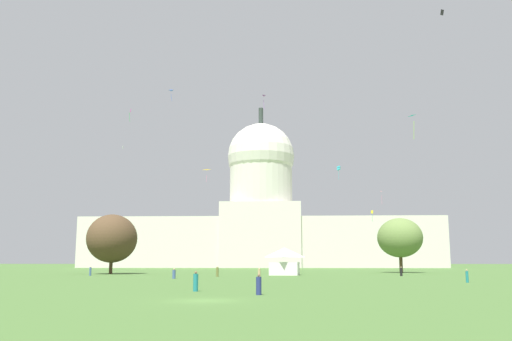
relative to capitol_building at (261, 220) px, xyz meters
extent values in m
plane|color=#42662D|center=(2.43, -174.36, -18.20)|extent=(800.00, 800.00, 0.00)
cube|color=beige|center=(-33.99, 0.00, -8.79)|extent=(67.98, 22.57, 18.81)
cube|color=beige|center=(33.99, 0.00, -8.79)|extent=(67.98, 22.57, 18.81)
cube|color=beige|center=(0.00, 0.00, -6.14)|extent=(30.01, 24.82, 24.12)
cylinder|color=beige|center=(0.00, 0.00, 15.40)|extent=(24.30, 24.30, 18.96)
sphere|color=beige|center=(0.00, 0.00, 24.88)|extent=(26.14, 26.14, 26.14)
cylinder|color=#2D3833|center=(0.00, 0.00, 41.26)|extent=(1.80, 1.80, 6.63)
cube|color=white|center=(8.26, -109.39, -17.01)|extent=(5.71, 6.00, 2.38)
pyramid|color=white|center=(8.26, -109.39, -14.08)|extent=(5.99, 6.30, 1.74)
cylinder|color=#4C3823|center=(33.98, -88.49, -15.67)|extent=(0.74, 0.74, 5.05)
ellipsoid|color=olive|center=(33.98, -88.49, -10.55)|extent=(12.64, 11.96, 8.67)
cylinder|color=#4C3823|center=(-26.43, -102.12, -16.12)|extent=(0.68, 0.68, 4.15)
ellipsoid|color=#4C3823|center=(-26.43, -102.12, -11.14)|extent=(12.51, 12.85, 9.68)
cylinder|color=tan|center=(4.13, -123.10, -17.58)|extent=(0.51, 0.51, 1.24)
sphere|color=tan|center=(4.13, -123.10, -16.84)|extent=(0.31, 0.31, 0.25)
cylinder|color=#3D5684|center=(-8.28, -129.86, -17.57)|extent=(0.48, 0.48, 1.26)
sphere|color=tan|center=(-8.28, -129.86, -16.81)|extent=(0.25, 0.25, 0.25)
cylinder|color=#3D5684|center=(-26.18, -114.68, -17.47)|extent=(0.49, 0.49, 1.45)
sphere|color=beige|center=(-26.18, -114.68, -16.64)|extent=(0.31, 0.31, 0.22)
cylinder|color=#1E757A|center=(30.35, -142.71, -17.51)|extent=(0.38, 0.38, 1.38)
sphere|color=tan|center=(30.35, -142.71, -16.72)|extent=(0.24, 0.24, 0.21)
cylinder|color=olive|center=(-3.01, -119.46, -17.43)|extent=(0.58, 0.58, 1.54)
sphere|color=beige|center=(-3.01, -119.46, -16.55)|extent=(0.31, 0.31, 0.23)
cylinder|color=navy|center=(5.87, -168.19, -17.50)|extent=(0.58, 0.58, 1.40)
sphere|color=brown|center=(5.87, -168.19, -16.70)|extent=(0.28, 0.28, 0.21)
cylinder|color=#1E757A|center=(0.16, -163.45, -17.45)|extent=(0.56, 0.56, 1.50)
sphere|color=brown|center=(0.16, -163.45, -16.58)|extent=(0.30, 0.30, 0.23)
cylinder|color=black|center=(28.41, -114.49, -17.50)|extent=(0.58, 0.58, 1.39)
sphere|color=beige|center=(28.41, -114.49, -16.69)|extent=(0.31, 0.31, 0.22)
cube|color=black|center=(36.77, -118.40, 28.32)|extent=(0.71, 0.26, 1.08)
cube|color=#D1339E|center=(-26.11, -93.40, 17.88)|extent=(0.61, 1.03, 0.80)
cylinder|color=green|center=(-26.29, -93.40, 16.44)|extent=(0.26, 0.09, 2.13)
cube|color=#33BCDB|center=(24.41, -55.48, 10.44)|extent=(1.23, 1.19, 0.69)
cube|color=#33BCDB|center=(24.41, -55.48, 11.04)|extent=(1.23, 1.19, 0.69)
cylinder|color=#33BCDB|center=(24.38, -55.48, 8.84)|extent=(0.10, 0.38, 2.80)
cube|color=white|center=(-36.48, -63.23, 15.82)|extent=(0.16, 0.63, 0.82)
cube|color=yellow|center=(34.83, -47.54, -1.25)|extent=(0.65, 0.34, 0.98)
cylinder|color=green|center=(34.86, -47.54, -2.89)|extent=(0.14, 0.27, 2.35)
pyramid|color=blue|center=(-25.36, -52.03, 35.09)|extent=(1.30, 1.05, 0.31)
cylinder|color=blue|center=(-25.34, -52.46, 33.37)|extent=(0.43, 0.14, 2.39)
pyramid|color=purple|center=(3.69, -63.29, 30.00)|extent=(1.12, 1.88, 0.24)
cylinder|color=purple|center=(3.12, -63.23, 27.67)|extent=(0.24, 0.26, 2.75)
pyramid|color=pink|center=(34.64, -66.69, 2.17)|extent=(1.09, 1.43, 0.28)
cylinder|color=pink|center=(34.35, -66.57, 0.34)|extent=(0.09, 0.40, 2.48)
pyramid|color=gold|center=(-9.42, -86.24, 4.96)|extent=(1.82, 0.97, 0.17)
cylinder|color=pink|center=(-9.57, -86.57, 3.28)|extent=(0.17, 0.07, 1.66)
pyramid|color=teal|center=(30.90, -118.49, 9.11)|extent=(1.28, 1.56, 0.25)
cylinder|color=#8CD133|center=(30.73, -118.63, 6.69)|extent=(0.19, 0.23, 3.21)
camera|label=1|loc=(7.63, -212.01, -15.53)|focal=38.50mm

